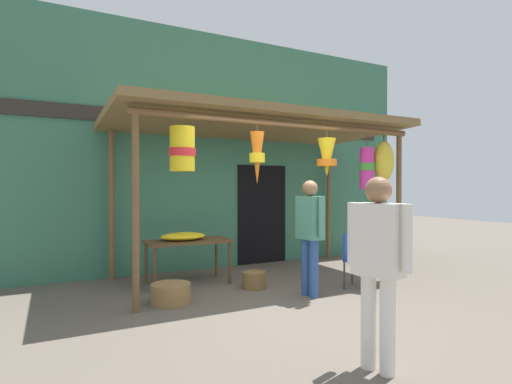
# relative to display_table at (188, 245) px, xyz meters

# --- Properties ---
(ground_plane) EXTENTS (30.00, 30.00, 0.00)m
(ground_plane) POSITION_rel_display_table_xyz_m (0.86, -1.35, -0.63)
(ground_plane) COLOR #60564C
(shop_facade) EXTENTS (9.11, 0.29, 4.51)m
(shop_facade) POSITION_rel_display_table_xyz_m (0.87, 1.17, 1.62)
(shop_facade) COLOR #387056
(shop_facade) RESTS_ON ground_plane
(market_stall_canopy) EXTENTS (5.04, 2.48, 2.75)m
(market_stall_canopy) POSITION_rel_display_table_xyz_m (1.28, -0.28, 1.84)
(market_stall_canopy) COLOR brown
(market_stall_canopy) RESTS_ON ground_plane
(display_table) EXTENTS (1.31, 0.67, 0.71)m
(display_table) POSITION_rel_display_table_xyz_m (0.00, 0.00, 0.00)
(display_table) COLOR brown
(display_table) RESTS_ON ground_plane
(flower_heap_on_table) EXTENTS (0.72, 0.50, 0.12)m
(flower_heap_on_table) POSITION_rel_display_table_xyz_m (-0.05, 0.03, 0.14)
(flower_heap_on_table) COLOR yellow
(flower_heap_on_table) RESTS_ON display_table
(folding_chair) EXTENTS (0.55, 0.55, 0.84)m
(folding_chair) POSITION_rel_display_table_xyz_m (2.20, -1.45, -0.13)
(folding_chair) COLOR #2347A8
(folding_chair) RESTS_ON ground_plane
(wicker_basket_by_table) EXTENTS (0.37, 0.37, 0.25)m
(wicker_basket_by_table) POSITION_rel_display_table_xyz_m (0.82, -0.73, -0.50)
(wicker_basket_by_table) COLOR brown
(wicker_basket_by_table) RESTS_ON ground_plane
(wicker_basket_spare) EXTENTS (0.53, 0.53, 0.27)m
(wicker_basket_spare) POSITION_rel_display_table_xyz_m (-0.56, -0.95, -0.50)
(wicker_basket_spare) COLOR olive
(wicker_basket_spare) RESTS_ON ground_plane
(vendor_in_orange) EXTENTS (0.32, 0.58, 1.65)m
(vendor_in_orange) POSITION_rel_display_table_xyz_m (0.43, -3.74, 0.34)
(vendor_in_orange) COLOR silver
(vendor_in_orange) RESTS_ON ground_plane
(customer_foreground) EXTENTS (0.24, 0.59, 1.65)m
(customer_foreground) POSITION_rel_display_table_xyz_m (1.31, -1.51, 0.35)
(customer_foreground) COLOR #2D5193
(customer_foreground) RESTS_ON ground_plane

